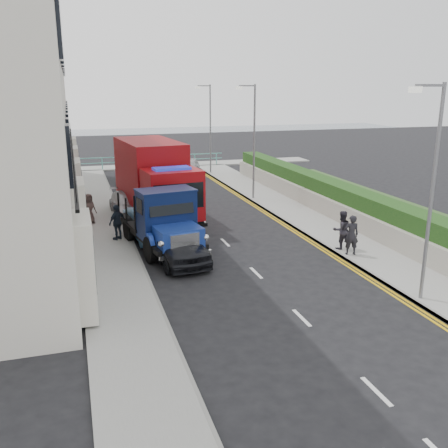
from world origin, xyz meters
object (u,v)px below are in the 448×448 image
at_px(red_lorry, 154,179).
at_px(bedford_lorry, 165,224).
at_px(pedestrian_east_near, 351,235).
at_px(parked_car_front, 176,242).
at_px(lamp_far, 209,124).
at_px(lamp_near, 430,183).
at_px(lamp_mid, 252,135).

bearing_deg(red_lorry, bedford_lorry, -101.27).
xyz_separation_m(red_lorry, pedestrian_east_near, (6.71, -8.58, -1.22)).
relative_size(parked_car_front, pedestrian_east_near, 2.72).
distance_m(lamp_far, bedford_lorry, 20.02).
bearing_deg(red_lorry, parked_car_front, -98.55).
bearing_deg(bedford_lorry, lamp_far, 60.30).
xyz_separation_m(lamp_near, red_lorry, (-6.49, 13.18, -1.82)).
bearing_deg(pedestrian_east_near, parked_car_front, -1.87).
height_order(lamp_near, parked_car_front, lamp_near).
relative_size(lamp_mid, red_lorry, 0.87).
bearing_deg(red_lorry, pedestrian_east_near, -58.08).
bearing_deg(lamp_far, lamp_mid, -90.00).
distance_m(lamp_near, bedford_lorry, 10.58).
bearing_deg(lamp_far, red_lorry, -116.85).
xyz_separation_m(red_lorry, parked_car_front, (-0.29, -6.81, -1.40)).
height_order(lamp_far, pedestrian_east_near, lamp_far).
bearing_deg(lamp_near, pedestrian_east_near, 87.23).
bearing_deg(bedford_lorry, red_lorry, 75.84).
relative_size(lamp_near, bedford_lorry, 1.16).
bearing_deg(lamp_far, lamp_near, -90.00).
bearing_deg(lamp_mid, lamp_near, -90.00).
bearing_deg(pedestrian_east_near, red_lorry, -39.70).
height_order(lamp_near, pedestrian_east_near, lamp_near).
bearing_deg(pedestrian_east_near, bedford_lorry, -9.19).
height_order(lamp_near, red_lorry, lamp_near).
relative_size(red_lorry, pedestrian_east_near, 4.79).
distance_m(lamp_mid, red_lorry, 7.30).
height_order(bedford_lorry, parked_car_front, bedford_lorry).
height_order(red_lorry, pedestrian_east_near, red_lorry).
distance_m(lamp_near, lamp_far, 26.00).
height_order(lamp_far, bedford_lorry, lamp_far).
bearing_deg(parked_car_front, lamp_far, 65.56).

